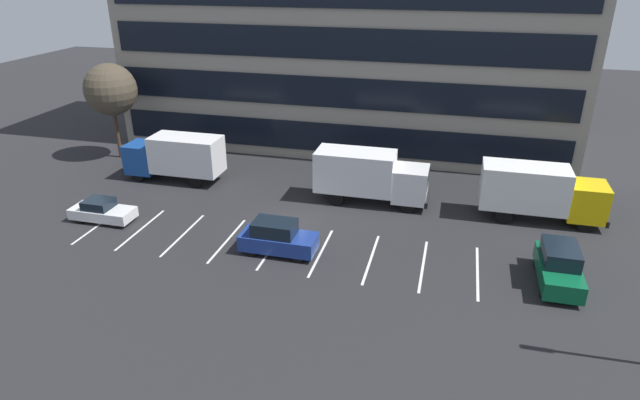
{
  "coord_description": "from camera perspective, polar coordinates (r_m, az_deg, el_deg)",
  "views": [
    {
      "loc": [
        9.26,
        -28.06,
        14.92
      ],
      "look_at": [
        1.76,
        1.1,
        1.4
      ],
      "focal_mm": 30.33,
      "sensor_mm": 36.0,
      "label": 1
    }
  ],
  "objects": [
    {
      "name": "sedan_white",
      "position": [
        35.93,
        -22.02,
        -1.08
      ],
      "size": [
        3.91,
        1.63,
        1.4
      ],
      "color": "white",
      "rests_on": "ground_plane"
    },
    {
      "name": "box_truck_blue",
      "position": [
        40.44,
        -15.0,
        4.55
      ],
      "size": [
        7.25,
        2.4,
        3.36
      ],
      "color": "#194799",
      "rests_on": "ground_plane"
    },
    {
      "name": "bare_tree",
      "position": [
        45.93,
        -21.23,
        10.79
      ],
      "size": [
        4.04,
        4.04,
        7.57
      ],
      "color": "#473323",
      "rests_on": "ground_plane"
    },
    {
      "name": "box_truck_yellow",
      "position": [
        35.56,
        22.17,
        0.89
      ],
      "size": [
        7.42,
        2.46,
        3.44
      ],
      "color": "yellow",
      "rests_on": "ground_plane"
    },
    {
      "name": "ground_plane",
      "position": [
        33.1,
        -3.42,
        -2.65
      ],
      "size": [
        120.0,
        120.0,
        0.0
      ],
      "primitive_type": "plane",
      "color": "#262628"
    },
    {
      "name": "lot_markings",
      "position": [
        30.81,
        -4.97,
        -4.87
      ],
      "size": [
        22.54,
        5.4,
        0.01
      ],
      "color": "silver",
      "rests_on": "ground_plane"
    },
    {
      "name": "suv_navy",
      "position": [
        29.74,
        -4.51,
        -3.99
      ],
      "size": [
        4.19,
        1.77,
        1.89
      ],
      "color": "navy",
      "rests_on": "ground_plane"
    },
    {
      "name": "box_truck_white",
      "position": [
        35.54,
        5.22,
        2.67
      ],
      "size": [
        7.47,
        2.47,
        3.46
      ],
      "color": "white",
      "rests_on": "ground_plane"
    },
    {
      "name": "suv_forest",
      "position": [
        29.45,
        23.89,
        -6.39
      ],
      "size": [
        1.87,
        4.41,
        2.0
      ],
      "color": "#0C5933",
      "rests_on": "ground_plane"
    },
    {
      "name": "office_building",
      "position": [
        47.12,
        3.22,
        19.13
      ],
      "size": [
        36.81,
        12.68,
        21.6
      ],
      "color": "gray",
      "rests_on": "ground_plane"
    }
  ]
}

